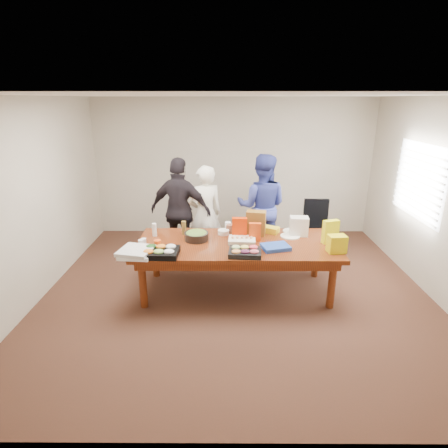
{
  "coord_description": "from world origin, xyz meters",
  "views": [
    {
      "loc": [
        -0.15,
        -4.7,
        2.66
      ],
      "look_at": [
        -0.18,
        0.1,
        0.99
      ],
      "focal_mm": 28.99,
      "sensor_mm": 36.0,
      "label": 1
    }
  ],
  "objects_px": {
    "person_center": "(205,214)",
    "salad_bowl": "(196,236)",
    "conference_table": "(236,267)",
    "person_right": "(262,207)",
    "office_chair": "(317,233)",
    "sheet_cake": "(242,240)"
  },
  "relations": [
    {
      "from": "office_chair",
      "to": "person_right",
      "type": "relative_size",
      "value": 0.55
    },
    {
      "from": "person_center",
      "to": "salad_bowl",
      "type": "height_order",
      "value": "person_center"
    },
    {
      "from": "office_chair",
      "to": "salad_bowl",
      "type": "height_order",
      "value": "office_chair"
    },
    {
      "from": "person_center",
      "to": "person_right",
      "type": "bearing_deg",
      "value": 169.97
    },
    {
      "from": "conference_table",
      "to": "person_center",
      "type": "relative_size",
      "value": 1.69
    },
    {
      "from": "conference_table",
      "to": "sheet_cake",
      "type": "distance_m",
      "value": 0.41
    },
    {
      "from": "office_chair",
      "to": "sheet_cake",
      "type": "bearing_deg",
      "value": -138.58
    },
    {
      "from": "person_right",
      "to": "salad_bowl",
      "type": "relative_size",
      "value": 5.26
    },
    {
      "from": "person_center",
      "to": "sheet_cake",
      "type": "height_order",
      "value": "person_center"
    },
    {
      "from": "conference_table",
      "to": "person_center",
      "type": "distance_m",
      "value": 1.26
    },
    {
      "from": "office_chair",
      "to": "salad_bowl",
      "type": "distance_m",
      "value": 2.22
    },
    {
      "from": "conference_table",
      "to": "office_chair",
      "type": "distance_m",
      "value": 1.77
    },
    {
      "from": "office_chair",
      "to": "sheet_cake",
      "type": "distance_m",
      "value": 1.73
    },
    {
      "from": "conference_table",
      "to": "office_chair",
      "type": "relative_size",
      "value": 2.82
    },
    {
      "from": "conference_table",
      "to": "person_right",
      "type": "relative_size",
      "value": 1.55
    },
    {
      "from": "sheet_cake",
      "to": "conference_table",
      "type": "bearing_deg",
      "value": -172.59
    },
    {
      "from": "conference_table",
      "to": "office_chair",
      "type": "xyz_separation_m",
      "value": [
        1.4,
        1.07,
        0.12
      ]
    },
    {
      "from": "person_right",
      "to": "salad_bowl",
      "type": "height_order",
      "value": "person_right"
    },
    {
      "from": "person_center",
      "to": "salad_bowl",
      "type": "relative_size",
      "value": 4.81
    },
    {
      "from": "conference_table",
      "to": "sheet_cake",
      "type": "xyz_separation_m",
      "value": [
        0.07,
        0.0,
        0.41
      ]
    },
    {
      "from": "office_chair",
      "to": "sheet_cake",
      "type": "height_order",
      "value": "office_chair"
    },
    {
      "from": "conference_table",
      "to": "salad_bowl",
      "type": "bearing_deg",
      "value": 169.79
    }
  ]
}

